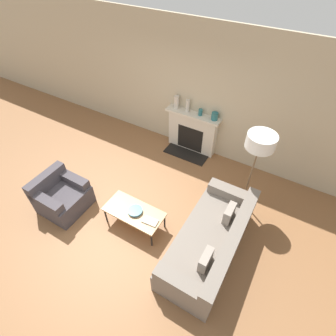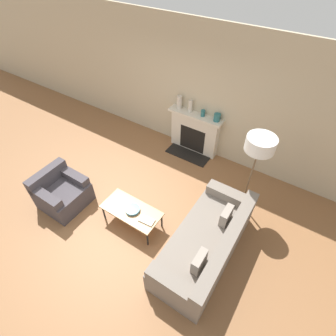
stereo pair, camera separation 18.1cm
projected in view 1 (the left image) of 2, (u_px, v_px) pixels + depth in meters
The scene contains 13 objects.
ground_plane at pixel (123, 215), 5.09m from camera, with size 18.00×18.00×0.00m, color brown.
wall_back at pixel (188, 90), 5.69m from camera, with size 18.00×0.06×2.90m.
fireplace at pixel (192, 132), 6.19m from camera, with size 1.29×0.59×1.01m.
couch at pixel (211, 242), 4.34m from camera, with size 0.93×2.12×0.78m.
armchair_near at pixel (62, 196), 5.05m from camera, with size 0.82×0.83×0.74m.
coffee_table at pixel (134, 212), 4.69m from camera, with size 1.09×0.52×0.39m.
bowl at pixel (135, 211), 4.64m from camera, with size 0.26×0.26×0.05m.
book at pixel (150, 221), 4.51m from camera, with size 0.28×0.18×0.02m.
floor_lamp at pixel (260, 146), 4.30m from camera, with size 0.49×0.49×1.69m.
mantel_vase_left at pixel (176, 102), 5.89m from camera, with size 0.12×0.12×0.30m.
mantel_vase_center_left at pixel (188, 106), 5.80m from camera, with size 0.09×0.09×0.29m.
mantel_vase_center_right at pixel (200, 112), 5.73m from camera, with size 0.09×0.09×0.15m.
mantel_vase_right at pixel (215, 116), 5.60m from camera, with size 0.14×0.14×0.17m.
Camera 1 is at (2.27, -2.14, 4.21)m, focal length 28.00 mm.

